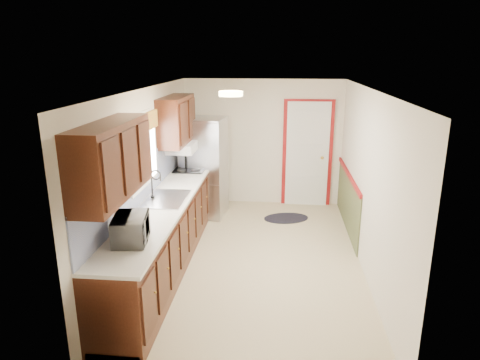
# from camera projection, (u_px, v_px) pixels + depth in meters

# --- Properties ---
(room_shell) EXTENTS (3.20, 5.20, 2.52)m
(room_shell) POSITION_uv_depth(u_px,v_px,m) (255.00, 179.00, 5.81)
(room_shell) COLOR #C2B288
(room_shell) RESTS_ON ground
(kitchen_run) EXTENTS (0.63, 4.00, 2.20)m
(kitchen_run) POSITION_uv_depth(u_px,v_px,m) (162.00, 210.00, 5.75)
(kitchen_run) COLOR #37170C
(kitchen_run) RESTS_ON ground
(back_wall_trim) EXTENTS (1.12, 2.30, 2.08)m
(back_wall_trim) POSITION_uv_depth(u_px,v_px,m) (316.00, 163.00, 7.92)
(back_wall_trim) COLOR maroon
(back_wall_trim) RESTS_ON ground
(ceiling_fixture) EXTENTS (0.30, 0.30, 0.06)m
(ceiling_fixture) POSITION_uv_depth(u_px,v_px,m) (231.00, 94.00, 5.32)
(ceiling_fixture) COLOR #FFD88C
(ceiling_fixture) RESTS_ON room_shell
(microwave) EXTENTS (0.37, 0.55, 0.34)m
(microwave) POSITION_uv_depth(u_px,v_px,m) (131.00, 226.00, 4.45)
(microwave) COLOR white
(microwave) RESTS_ON kitchen_run
(refrigerator) EXTENTS (0.81, 0.78, 1.77)m
(refrigerator) POSITION_uv_depth(u_px,v_px,m) (204.00, 167.00, 7.66)
(refrigerator) COLOR #B7B7BC
(refrigerator) RESTS_ON ground
(rug) EXTENTS (0.91, 0.71, 0.01)m
(rug) POSITION_uv_depth(u_px,v_px,m) (286.00, 218.00, 7.67)
(rug) COLOR black
(rug) RESTS_ON ground
(cooktop) EXTENTS (0.51, 0.61, 0.02)m
(cooktop) POSITION_uv_depth(u_px,v_px,m) (191.00, 168.00, 7.33)
(cooktop) COLOR black
(cooktop) RESTS_ON kitchen_run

